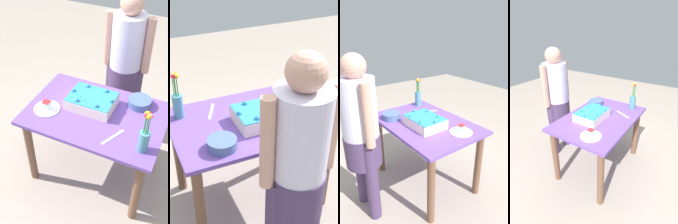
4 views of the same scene
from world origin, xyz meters
The scene contains 8 objects.
ground_plane centered at (0.00, 0.00, 0.00)m, with size 8.00×8.00×0.00m, color #A49588.
dining_table centered at (0.00, 0.00, 0.59)m, with size 1.11×0.76×0.74m.
sheet_cake centered at (-0.07, 0.06, 0.79)m, with size 0.38×0.29×0.12m.
serving_plate_with_slice centered at (-0.38, -0.13, 0.76)m, with size 0.21×0.21×0.08m.
cake_knife centered at (0.22, -0.20, 0.74)m, with size 0.22×0.02×0.00m, color silver.
flower_vase centered at (0.45, -0.23, 0.87)m, with size 0.07×0.07×0.34m.
fruit_bowl centered at (0.29, 0.24, 0.77)m, with size 0.19×0.19×0.06m, color #4E6795.
person_standing centered at (0.01, 0.68, 0.85)m, with size 0.45×0.31×1.49m.
Camera 3 is at (-1.63, 1.25, 1.69)m, focal length 35.00 mm.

